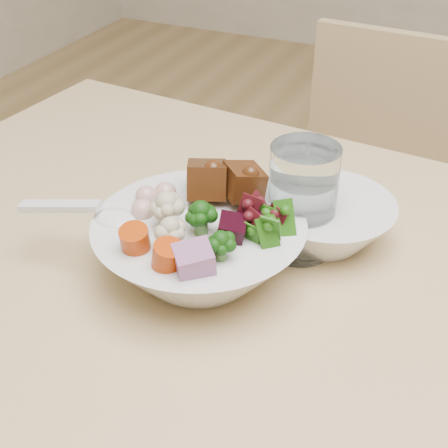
# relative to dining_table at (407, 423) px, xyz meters

# --- Properties ---
(dining_table) EXTENTS (1.57, 0.98, 0.70)m
(dining_table) POSITION_rel_dining_table_xyz_m (0.00, 0.00, 0.00)
(dining_table) COLOR tan
(dining_table) RESTS_ON ground
(chair_far) EXTENTS (0.39, 0.39, 0.78)m
(chair_far) POSITION_rel_dining_table_xyz_m (-0.17, 0.66, -0.19)
(chair_far) COLOR tan
(chair_far) RESTS_ON ground
(food_bowl) EXTENTS (0.23, 0.23, 0.12)m
(food_bowl) POSITION_rel_dining_table_xyz_m (-0.25, 0.05, 0.11)
(food_bowl) COLOR silver
(food_bowl) RESTS_ON dining_table
(soup_spoon) EXTENTS (0.14, 0.05, 0.03)m
(soup_spoon) POSITION_rel_dining_table_xyz_m (-0.35, 0.02, 0.14)
(soup_spoon) COLOR silver
(soup_spoon) RESTS_ON food_bowl
(water_glass) EXTENTS (0.08, 0.08, 0.13)m
(water_glass) POSITION_rel_dining_table_xyz_m (-0.17, 0.14, 0.13)
(water_glass) COLOR white
(water_glass) RESTS_ON dining_table
(side_bowl) EXTENTS (0.16, 0.16, 0.05)m
(side_bowl) POSITION_rel_dining_table_xyz_m (-0.14, 0.17, 0.10)
(side_bowl) COLOR silver
(side_bowl) RESTS_ON dining_table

